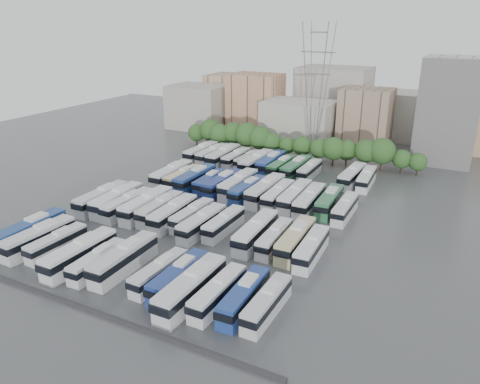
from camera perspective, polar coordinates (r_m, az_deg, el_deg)
The scene contains 56 objects.
ground at distance 87.30m, azimuth -3.25°, elevation -3.03°, with size 220.00×220.00×0.00m, color #424447.
parapet at distance 64.52m, azimuth -18.66°, elevation -13.17°, with size 56.00×0.50×0.50m, color #2D2D30.
tree_line at distance 122.97m, azimuth 5.60°, elevation 6.13°, with size 64.81×7.67×8.42m.
city_buildings at distance 151.10m, azimuth 8.30°, elevation 10.08°, with size 102.00×35.00×20.00m.
apartment_tower at distance 128.72m, azimuth 24.11°, elevation 9.02°, with size 14.00×14.00×26.00m, color silver.
electricity_pylon at distance 125.97m, azimuth 9.29°, elevation 12.92°, with size 9.00×6.91×33.83m.
bus_r0_s0 at distance 84.09m, azimuth -24.23°, elevation -4.36°, with size 2.99×13.36×4.19m.
bus_r0_s1 at distance 81.18m, azimuth -23.34°, elevation -5.17°, with size 3.31×12.93×4.02m.
bus_r0_s2 at distance 79.20m, azimuth -21.45°, elevation -5.78°, with size 2.71×10.92×3.40m.
bus_r0_s4 at distance 73.76m, azimuth -18.95°, elevation -7.12°, with size 3.01×13.22×4.14m.
bus_r0_s5 at distance 71.62m, azimuth -16.95°, elevation -8.08°, with size 2.80×10.89×3.39m.
bus_r0_s6 at distance 70.52m, azimuth -13.95°, elevation -7.91°, with size 3.24×13.18×4.11m.
bus_r0_s8 at distance 66.81m, azimuth -9.81°, elevation -9.61°, with size 2.75×10.94×3.41m.
bus_r0_s9 at distance 65.00m, azimuth -7.47°, elevation -10.21°, with size 2.69×12.00×3.76m.
bus_r0_s10 at distance 62.04m, azimuth -5.97°, elevation -11.50°, with size 3.00×13.63×4.27m.
bus_r0_s11 at distance 61.40m, azimuth -2.69°, elevation -12.15°, with size 2.63×11.48×3.59m.
bus_r0_s12 at distance 60.57m, azimuth 0.48°, elevation -12.60°, with size 2.97×11.70×3.64m.
bus_r0_s13 at distance 59.57m, azimuth 3.31°, elevation -13.37°, with size 2.46×11.07×3.47m.
bus_r1_s0 at distance 94.27m, azimuth -16.47°, elevation -0.72°, with size 3.11×13.17×4.12m.
bus_r1_s1 at distance 92.61m, azimuth -14.78°, elevation -0.92°, with size 3.51×13.36×4.15m.
bus_r1_s2 at distance 90.27m, azimuth -13.54°, elevation -1.48°, with size 3.12×12.36×3.85m.
bus_r1_s3 at distance 88.79m, azimuth -11.34°, elevation -1.55°, with size 3.23×13.52×4.22m.
bus_r1_s4 at distance 87.17m, azimuth -9.70°, elevation -2.00°, with size 2.98×12.27×3.83m.
bus_r1_s5 at distance 84.62m, azimuth -8.16°, elevation -2.56°, with size 3.26×12.84×4.00m.
bus_r1_s6 at distance 83.86m, azimuth -5.84°, elevation -2.84°, with size 2.57×11.35×3.55m.
bus_r1_s7 at distance 80.33m, azimuth -4.67°, elevation -3.78°, with size 2.95×12.27×3.83m.
bus_r1_s8 at distance 80.32m, azimuth -2.00°, elevation -3.85°, with size 2.55×11.21×3.51m.
bus_r1_s10 at distance 76.65m, azimuth 1.93°, elevation -4.86°, with size 3.28×13.16×4.10m.
bus_r1_s11 at distance 75.36m, azimuth 4.25°, elevation -5.62°, with size 2.81×11.30×3.52m.
bus_r1_s12 at distance 74.66m, azimuth 6.80°, elevation -5.76°, with size 3.26×12.96×4.04m.
bus_r1_s13 at distance 72.71m, azimuth 8.71°, elevation -6.77°, with size 3.14×11.91×3.70m.
bus_r2_s1 at distance 105.34m, azimuth -8.34°, elevation 2.18°, with size 3.24×13.31×4.15m.
bus_r2_s2 at distance 103.52m, azimuth -7.03°, elevation 1.77°, with size 2.84×11.73×3.66m.
bus_r2_s3 at distance 101.69m, azimuth -5.50°, elevation 1.64°, with size 3.05×13.42×4.20m.
bus_r2_s4 at distance 100.53m, azimuth -3.75°, elevation 1.27°, with size 2.96×11.38×3.54m.
bus_r2_s5 at distance 98.66m, azimuth -2.17°, elevation 1.06°, with size 2.98×12.80×4.00m.
bus_r2_s6 at distance 97.91m, azimuth -0.21°, elevation 0.97°, with size 2.96×13.31×4.17m.
bus_r2_s7 at distance 95.14m, azimuth 0.96°, elevation 0.26°, with size 3.25×12.25×3.81m.
bus_r2_s8 at distance 94.45m, azimuth 3.11°, elevation 0.23°, with size 3.22×13.71×4.29m.
bus_r2_s9 at distance 92.66m, azimuth 4.68°, elevation -0.37°, with size 2.84×12.24×3.83m.
bus_r2_s10 at distance 91.97m, azimuth 6.71°, elevation -0.52°, with size 3.19×13.20×4.12m.
bus_r2_s11 at distance 90.20m, azimuth 8.45°, elevation -1.04°, with size 3.30×13.19×4.11m.
bus_r2_s12 at distance 90.85m, azimuth 10.85°, elevation -1.09°, with size 3.30×12.62×3.92m.
bus_r2_s13 at distance 88.54m, azimuth 12.69°, elevation -1.94°, with size 2.71×11.46×3.58m.
bus_r3_s0 at distance 121.99m, azimuth -4.73°, elevation 4.85°, with size 3.16×12.85×4.01m.
bus_r3_s1 at distance 120.19m, azimuth -3.36°, elevation 4.62°, with size 3.24×12.55×3.91m.
bus_r3_s2 at distance 118.01m, azimuth -2.07°, elevation 4.43°, with size 3.27×13.66×4.27m.
bus_r3_s3 at distance 117.36m, azimuth -0.46°, elevation 4.19°, with size 2.66×11.56×3.62m.
bus_r3_s4 at distance 115.98m, azimuth 1.01°, elevation 3.93°, with size 2.83×10.95×3.41m.
bus_r3_s5 at distance 112.64m, azimuth 2.00°, elevation 3.64°, with size 3.31×13.73×4.29m.
bus_r3_s6 at distance 112.55m, azimuth 3.76°, elevation 3.55°, with size 3.15×13.18×4.12m.
bus_r3_s7 at distance 110.51m, azimuth 5.06°, elevation 3.10°, with size 3.00×12.14×3.79m.
bus_r3_s8 at distance 109.36m, azimuth 6.85°, elevation 2.92°, with size 3.29×13.06×4.07m.
bus_r3_s9 at distance 108.91m, azimuth 8.45°, elevation 2.62°, with size 2.46×11.26×3.53m.
bus_r3_s12 at distance 106.14m, azimuth 13.49°, elevation 1.91°, with size 3.34×12.81×3.99m.
bus_r3_s13 at distance 105.77m, azimuth 15.15°, elevation 1.60°, with size 3.09×11.72×3.64m.
Camera 1 is at (41.08, -68.63, 34.97)m, focal length 35.00 mm.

